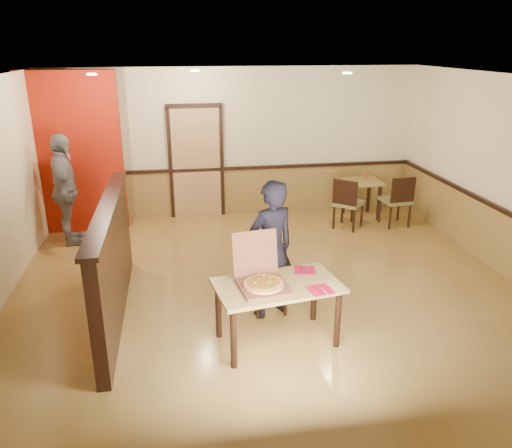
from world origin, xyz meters
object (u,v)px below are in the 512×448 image
at_px(main_table, 277,293).
at_px(diner, 271,250).
at_px(side_table, 362,189).
at_px(side_chair_right, 398,199).
at_px(condiment, 366,175).
at_px(pizza_box, 262,280).
at_px(passerby, 65,190).
at_px(side_chair_left, 347,202).
at_px(diner_chair, 267,275).

bearing_deg(main_table, diner, 76.28).
bearing_deg(side_table, side_chair_right, -53.65).
bearing_deg(diner, condiment, -148.67).
bearing_deg(side_chair_right, pizza_box, 41.76).
bearing_deg(side_table, condiment, 48.26).
xyz_separation_m(side_table, diner, (-2.43, -3.36, 0.32)).
relative_size(side_table, passerby, 0.39).
distance_m(side_chair_left, pizza_box, 4.05).
bearing_deg(side_table, passerby, -174.35).
distance_m(main_table, passerby, 4.49).
xyz_separation_m(main_table, side_chair_left, (1.99, 3.39, -0.10)).
xyz_separation_m(side_chair_right, passerby, (-5.77, 0.09, 0.40)).
relative_size(diner_chair, diner, 0.49).
relative_size(side_table, diner, 0.42).
bearing_deg(main_table, passerby, 119.88).
bearing_deg(side_table, pizza_box, -123.52).
bearing_deg(diner_chair, side_chair_right, 38.00).
bearing_deg(main_table, side_chair_left, 50.24).
xyz_separation_m(main_table, diner, (0.05, 0.63, 0.25)).
bearing_deg(main_table, side_table, 48.73).
xyz_separation_m(side_chair_left, side_table, (0.50, 0.60, 0.03)).
height_order(diner, passerby, passerby).
xyz_separation_m(diner, pizza_box, (-0.22, -0.65, -0.07)).
distance_m(side_chair_left, side_chair_right, 0.95).
bearing_deg(passerby, side_table, -95.40).
bearing_deg(passerby, diner_chair, -144.28).
height_order(passerby, pizza_box, passerby).
bearing_deg(passerby, main_table, -151.78).
bearing_deg(pizza_box, side_chair_right, 39.30).
height_order(main_table, condiment, condiment).
xyz_separation_m(main_table, passerby, (-2.83, 3.46, 0.31)).
height_order(diner, condiment, diner).
height_order(diner, pizza_box, diner).
distance_m(diner_chair, side_table, 4.05).
distance_m(side_chair_right, diner, 4.00).
bearing_deg(side_table, side_chair_left, -129.50).
xyz_separation_m(side_chair_left, diner, (-1.94, -2.76, 0.35)).
height_order(side_table, diner, diner).
xyz_separation_m(side_chair_right, side_table, (-0.46, 0.62, 0.02)).
distance_m(diner_chair, side_chair_left, 3.27).
distance_m(pizza_box, condiment, 5.00).
distance_m(side_chair_right, condiment, 0.87).
bearing_deg(pizza_box, passerby, 119.15).
height_order(diner_chair, passerby, passerby).
distance_m(side_table, diner, 4.16).
bearing_deg(condiment, diner_chair, -127.49).
height_order(side_chair_left, passerby, passerby).
bearing_deg(side_chair_right, main_table, 43.23).
xyz_separation_m(diner_chair, diner, (0.02, -0.14, 0.40)).
height_order(passerby, condiment, passerby).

